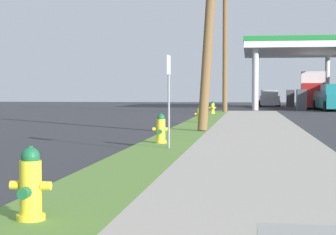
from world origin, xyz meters
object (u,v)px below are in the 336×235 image
object	(u,v)px
street_sign_post	(169,82)
car_silver_by_near_pump	(269,99)
fire_hydrant_nearest	(30,188)
fire_hydrant_second	(161,130)
fire_hydrant_third	(200,114)
truck_red_at_forecourt	(313,91)
utility_pole_background	(225,39)
truck_teal_on_apron	(333,99)
fire_hydrant_fourth	(213,108)

from	to	relation	value
street_sign_post	car_silver_by_near_pump	distance (m)	45.42
fire_hydrant_nearest	street_sign_post	size ratio (longest dim) A/B	0.35
fire_hydrant_nearest	fire_hydrant_second	distance (m)	9.08
fire_hydrant_third	street_sign_post	xyz separation A→B (m)	(0.25, -11.70, 1.19)
car_silver_by_near_pump	truck_red_at_forecourt	size ratio (longest dim) A/B	0.69
fire_hydrant_nearest	street_sign_post	world-z (taller)	street_sign_post
fire_hydrant_third	utility_pole_background	world-z (taller)	utility_pole_background
fire_hydrant_second	truck_teal_on_apron	size ratio (longest dim) A/B	0.13
car_silver_by_near_pump	truck_red_at_forecourt	distance (m)	7.66
fire_hydrant_third	truck_teal_on_apron	world-z (taller)	truck_teal_on_apron
fire_hydrant_third	fire_hydrant_fourth	bearing A→B (deg)	90.31
utility_pole_background	street_sign_post	distance (m)	25.30
fire_hydrant_second	fire_hydrant_fourth	world-z (taller)	same
truck_teal_on_apron	street_sign_post	bearing A→B (deg)	-104.19
fire_hydrant_second	fire_hydrant_third	bearing A→B (deg)	89.31
fire_hydrant_nearest	fire_hydrant_fourth	xyz separation A→B (m)	(0.05, 29.51, 0.00)
fire_hydrant_third	utility_pole_background	xyz separation A→B (m)	(0.54, 13.41, 4.33)
utility_pole_background	truck_teal_on_apron	distance (m)	10.84
car_silver_by_near_pump	street_sign_post	bearing A→B (deg)	-94.79
fire_hydrant_third	truck_red_at_forecourt	xyz separation A→B (m)	(7.47, 26.75, 1.04)
fire_hydrant_third	truck_teal_on_apron	bearing A→B (deg)	67.54
fire_hydrant_second	street_sign_post	size ratio (longest dim) A/B	0.35
utility_pole_background	street_sign_post	bearing A→B (deg)	-90.66
fire_hydrant_second	truck_teal_on_apron	world-z (taller)	truck_teal_on_apron
fire_hydrant_second	fire_hydrant_fourth	size ratio (longest dim) A/B	1.00
fire_hydrant_fourth	car_silver_by_near_pump	distance (m)	23.91
fire_hydrant_third	fire_hydrant_second	bearing A→B (deg)	-90.69
fire_hydrant_nearest	utility_pole_background	xyz separation A→B (m)	(0.64, 32.92, 4.33)
utility_pole_background	fire_hydrant_second	bearing A→B (deg)	-91.59
street_sign_post	car_silver_by_near_pump	xyz separation A→B (m)	(3.79, 45.26, -0.91)
fire_hydrant_third	truck_red_at_forecourt	distance (m)	27.79
fire_hydrant_second	utility_pole_background	bearing A→B (deg)	88.41
fire_hydrant_second	utility_pole_background	distance (m)	24.23
fire_hydrant_second	fire_hydrant_third	size ratio (longest dim) A/B	1.00
street_sign_post	car_silver_by_near_pump	size ratio (longest dim) A/B	0.47
fire_hydrant_third	street_sign_post	distance (m)	11.76
street_sign_post	truck_teal_on_apron	xyz separation A→B (m)	(8.01, 31.67, -0.72)
car_silver_by_near_pump	truck_teal_on_apron	bearing A→B (deg)	-72.77
fire_hydrant_fourth	car_silver_by_near_pump	bearing A→B (deg)	80.15
fire_hydrant_fourth	street_sign_post	size ratio (longest dim) A/B	0.35
fire_hydrant_nearest	fire_hydrant_fourth	distance (m)	29.51
fire_hydrant_second	fire_hydrant_nearest	bearing A→B (deg)	-89.89
street_sign_post	truck_red_at_forecourt	size ratio (longest dim) A/B	0.32
fire_hydrant_nearest	car_silver_by_near_pump	bearing A→B (deg)	85.53
car_silver_by_near_pump	truck_red_at_forecourt	bearing A→B (deg)	-63.28
truck_red_at_forecourt	utility_pole_background	bearing A→B (deg)	-117.45
fire_hydrant_second	truck_teal_on_apron	bearing A→B (deg)	74.58
truck_red_at_forecourt	truck_teal_on_apron	xyz separation A→B (m)	(0.79, -6.78, -0.57)
fire_hydrant_second	car_silver_by_near_pump	size ratio (longest dim) A/B	0.17
fire_hydrant_third	utility_pole_background	bearing A→B (deg)	87.71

